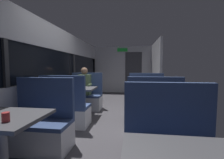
{
  "coord_description": "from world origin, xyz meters",
  "views": [
    {
      "loc": [
        0.51,
        -3.54,
        1.26
      ],
      "look_at": [
        -0.33,
        2.73,
        0.77
      ],
      "focal_mm": 24.81,
      "sensor_mm": 36.0,
      "label": 1
    }
  ],
  "objects_px": {
    "bench_near_window_facing_entry": "(40,128)",
    "coffee_cup_primary": "(6,117)",
    "dining_table_rear_aisle": "(149,95)",
    "bench_rear_aisle_facing_end": "(153,117)",
    "bench_mid_window_facing_entry": "(86,98)",
    "seated_passenger": "(85,92)",
    "dining_table_near_window": "(1,125)",
    "bench_rear_aisle_facing_entry": "(146,101)",
    "dining_table_mid_window": "(78,92)",
    "bench_mid_window_facing_end": "(66,111)",
    "coffee_cup_secondary": "(79,85)"
  },
  "relations": [
    {
      "from": "bench_near_window_facing_entry",
      "to": "coffee_cup_primary",
      "type": "height_order",
      "value": "bench_near_window_facing_entry"
    },
    {
      "from": "dining_table_rear_aisle",
      "to": "bench_rear_aisle_facing_end",
      "type": "xyz_separation_m",
      "value": [
        0.0,
        -0.7,
        -0.31
      ]
    },
    {
      "from": "bench_mid_window_facing_entry",
      "to": "bench_rear_aisle_facing_end",
      "type": "bearing_deg",
      "value": -41.77
    },
    {
      "from": "bench_rear_aisle_facing_end",
      "to": "coffee_cup_primary",
      "type": "bearing_deg",
      "value": -135.03
    },
    {
      "from": "seated_passenger",
      "to": "bench_near_window_facing_entry",
      "type": "bearing_deg",
      "value": -90.0
    },
    {
      "from": "dining_table_near_window",
      "to": "bench_rear_aisle_facing_end",
      "type": "distance_m",
      "value": 2.32
    },
    {
      "from": "bench_rear_aisle_facing_end",
      "to": "bench_rear_aisle_facing_entry",
      "type": "xyz_separation_m",
      "value": [
        0.0,
        1.4,
        0.0
      ]
    },
    {
      "from": "bench_mid_window_facing_entry",
      "to": "bench_near_window_facing_entry",
      "type": "bearing_deg",
      "value": -90.0
    },
    {
      "from": "dining_table_mid_window",
      "to": "bench_mid_window_facing_end",
      "type": "xyz_separation_m",
      "value": [
        0.0,
        -0.7,
        -0.31
      ]
    },
    {
      "from": "bench_mid_window_facing_end",
      "to": "bench_rear_aisle_facing_entry",
      "type": "relative_size",
      "value": 1.0
    },
    {
      "from": "dining_table_mid_window",
      "to": "dining_table_rear_aisle",
      "type": "bearing_deg",
      "value": -6.38
    },
    {
      "from": "bench_near_window_facing_entry",
      "to": "seated_passenger",
      "type": "distance_m",
      "value": 2.28
    },
    {
      "from": "bench_rear_aisle_facing_end",
      "to": "bench_rear_aisle_facing_entry",
      "type": "height_order",
      "value": "same"
    },
    {
      "from": "dining_table_near_window",
      "to": "seated_passenger",
      "type": "relative_size",
      "value": 0.71
    },
    {
      "from": "dining_table_mid_window",
      "to": "bench_rear_aisle_facing_entry",
      "type": "distance_m",
      "value": 1.88
    },
    {
      "from": "dining_table_near_window",
      "to": "bench_rear_aisle_facing_entry",
      "type": "height_order",
      "value": "bench_rear_aisle_facing_entry"
    },
    {
      "from": "bench_mid_window_facing_entry",
      "to": "seated_passenger",
      "type": "height_order",
      "value": "seated_passenger"
    },
    {
      "from": "seated_passenger",
      "to": "coffee_cup_primary",
      "type": "distance_m",
      "value": 3.13
    },
    {
      "from": "bench_near_window_facing_entry",
      "to": "coffee_cup_primary",
      "type": "distance_m",
      "value": 0.98
    },
    {
      "from": "bench_rear_aisle_facing_end",
      "to": "bench_mid_window_facing_end",
      "type": "bearing_deg",
      "value": 173.62
    },
    {
      "from": "dining_table_rear_aisle",
      "to": "bench_rear_aisle_facing_end",
      "type": "bearing_deg",
      "value": -90.0
    },
    {
      "from": "dining_table_rear_aisle",
      "to": "bench_near_window_facing_entry",
      "type": "bearing_deg",
      "value": -141.14
    },
    {
      "from": "seated_passenger",
      "to": "coffee_cup_secondary",
      "type": "xyz_separation_m",
      "value": [
        -0.02,
        -0.46,
        0.25
      ]
    },
    {
      "from": "dining_table_near_window",
      "to": "bench_mid_window_facing_end",
      "type": "xyz_separation_m",
      "value": [
        0.0,
        1.64,
        -0.31
      ]
    },
    {
      "from": "bench_near_window_facing_entry",
      "to": "bench_mid_window_facing_entry",
      "type": "distance_m",
      "value": 2.34
    },
    {
      "from": "bench_near_window_facing_entry",
      "to": "bench_rear_aisle_facing_end",
      "type": "xyz_separation_m",
      "value": [
        1.79,
        0.74,
        0.0
      ]
    },
    {
      "from": "bench_mid_window_facing_entry",
      "to": "bench_rear_aisle_facing_end",
      "type": "distance_m",
      "value": 2.4
    },
    {
      "from": "dining_table_rear_aisle",
      "to": "seated_passenger",
      "type": "distance_m",
      "value": 1.97
    },
    {
      "from": "coffee_cup_primary",
      "to": "coffee_cup_secondary",
      "type": "bearing_deg",
      "value": 94.62
    },
    {
      "from": "bench_mid_window_facing_entry",
      "to": "coffee_cup_primary",
      "type": "height_order",
      "value": "bench_mid_window_facing_entry"
    },
    {
      "from": "bench_mid_window_facing_entry",
      "to": "coffee_cup_primary",
      "type": "xyz_separation_m",
      "value": [
        0.2,
        -3.19,
        0.46
      ]
    },
    {
      "from": "bench_mid_window_facing_end",
      "to": "seated_passenger",
      "type": "relative_size",
      "value": 0.87
    },
    {
      "from": "dining_table_rear_aisle",
      "to": "coffee_cup_primary",
      "type": "height_order",
      "value": "coffee_cup_primary"
    },
    {
      "from": "dining_table_rear_aisle",
      "to": "bench_rear_aisle_facing_end",
      "type": "height_order",
      "value": "bench_rear_aisle_facing_end"
    },
    {
      "from": "dining_table_rear_aisle",
      "to": "coffee_cup_secondary",
      "type": "distance_m",
      "value": 1.85
    },
    {
      "from": "dining_table_mid_window",
      "to": "seated_passenger",
      "type": "xyz_separation_m",
      "value": [
        0.0,
        0.63,
        -0.1
      ]
    },
    {
      "from": "bench_mid_window_facing_end",
      "to": "coffee_cup_secondary",
      "type": "bearing_deg",
      "value": 91.16
    },
    {
      "from": "seated_passenger",
      "to": "bench_rear_aisle_facing_entry",
      "type": "bearing_deg",
      "value": -4.08
    },
    {
      "from": "dining_table_near_window",
      "to": "dining_table_rear_aisle",
      "type": "height_order",
      "value": "same"
    },
    {
      "from": "dining_table_near_window",
      "to": "dining_table_mid_window",
      "type": "relative_size",
      "value": 1.0
    },
    {
      "from": "seated_passenger",
      "to": "dining_table_near_window",
      "type": "bearing_deg",
      "value": -90.0
    },
    {
      "from": "bench_mid_window_facing_entry",
      "to": "bench_rear_aisle_facing_end",
      "type": "relative_size",
      "value": 1.0
    },
    {
      "from": "bench_mid_window_facing_entry",
      "to": "bench_rear_aisle_facing_entry",
      "type": "height_order",
      "value": "same"
    },
    {
      "from": "bench_mid_window_facing_end",
      "to": "coffee_cup_secondary",
      "type": "relative_size",
      "value": 12.22
    },
    {
      "from": "bench_near_window_facing_entry",
      "to": "coffee_cup_secondary",
      "type": "distance_m",
      "value": 1.86
    },
    {
      "from": "dining_table_mid_window",
      "to": "coffee_cup_primary",
      "type": "relative_size",
      "value": 10.0
    },
    {
      "from": "bench_mid_window_facing_entry",
      "to": "dining_table_near_window",
      "type": "bearing_deg",
      "value": -90.0
    },
    {
      "from": "seated_passenger",
      "to": "coffee_cup_secondary",
      "type": "height_order",
      "value": "seated_passenger"
    },
    {
      "from": "dining_table_mid_window",
      "to": "seated_passenger",
      "type": "relative_size",
      "value": 0.71
    },
    {
      "from": "dining_table_near_window",
      "to": "bench_mid_window_facing_entry",
      "type": "relative_size",
      "value": 0.82
    }
  ]
}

